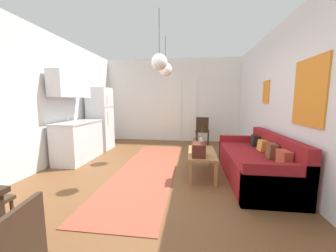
{
  "coord_description": "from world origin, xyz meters",
  "views": [
    {
      "loc": [
        0.68,
        -3.14,
        1.37
      ],
      "look_at": [
        0.11,
        1.45,
        0.76
      ],
      "focal_mm": 20.3,
      "sensor_mm": 36.0,
      "label": 1
    }
  ],
  "objects": [
    {
      "name": "area_rug",
      "position": [
        -0.19,
        0.45,
        0.01
      ],
      "size": [
        1.11,
        3.78,
        0.01
      ],
      "primitive_type": "cube",
      "color": "#9E4733",
      "rests_on": "ground_plane"
    },
    {
      "name": "accent_chair",
      "position": [
        1.02,
        2.81,
        0.49
      ],
      "size": [
        0.47,
        0.45,
        0.88
      ],
      "rotation": [
        0.0,
        0.0,
        3.01
      ],
      "color": "black",
      "rests_on": "ground_plane"
    },
    {
      "name": "pendant_lamp_far",
      "position": [
        0.07,
        1.24,
        2.08
      ],
      "size": [
        0.3,
        0.3,
        0.86
      ],
      "color": "black"
    },
    {
      "name": "handbag",
      "position": [
        0.81,
        0.05,
        0.55
      ],
      "size": [
        0.23,
        0.33,
        0.35
      ],
      "color": "#512319",
      "rests_on": "coffee_table"
    },
    {
      "name": "wall_right",
      "position": [
        2.31,
        -0.0,
        1.39
      ],
      "size": [
        0.12,
        6.98,
        2.79
      ],
      "color": "silver",
      "rests_on": "ground_plane"
    },
    {
      "name": "couch",
      "position": [
        1.84,
        0.24,
        0.28
      ],
      "size": [
        0.88,
        2.04,
        0.8
      ],
      "color": "maroon",
      "rests_on": "ground_plane"
    },
    {
      "name": "ground_plane",
      "position": [
        0.0,
        0.0,
        -0.05
      ],
      "size": [
        5.12,
        7.38,
        0.1
      ],
      "primitive_type": "cube",
      "color": "brown"
    },
    {
      "name": "wall_back",
      "position": [
        0.01,
        3.44,
        1.38
      ],
      "size": [
        4.72,
        0.13,
        2.79
      ],
      "color": "white",
      "rests_on": "ground_plane"
    },
    {
      "name": "wall_left",
      "position": [
        -2.31,
        0.0,
        1.39
      ],
      "size": [
        0.12,
        6.98,
        2.79
      ],
      "color": "silver",
      "rests_on": "ground_plane"
    },
    {
      "name": "bamboo_vase",
      "position": [
        0.89,
        0.64,
        0.54
      ],
      "size": [
        0.09,
        0.09,
        0.43
      ],
      "color": "beige",
      "rests_on": "coffee_table"
    },
    {
      "name": "kitchen_counter",
      "position": [
        -1.94,
        0.88,
        0.76
      ],
      "size": [
        0.59,
        1.25,
        2.01
      ],
      "color": "silver",
      "rests_on": "ground_plane"
    },
    {
      "name": "refrigerator",
      "position": [
        -1.9,
        1.95,
        0.87
      ],
      "size": [
        0.58,
        0.59,
        1.74
      ],
      "color": "white",
      "rests_on": "ground_plane"
    },
    {
      "name": "pendant_lamp_near",
      "position": [
        0.16,
        -0.07,
        1.98
      ],
      "size": [
        0.26,
        0.26,
        0.93
      ],
      "color": "black"
    },
    {
      "name": "coffee_table",
      "position": [
        0.88,
        0.33,
        0.38
      ],
      "size": [
        0.49,
        1.03,
        0.44
      ],
      "color": "#A87542",
      "rests_on": "ground_plane"
    }
  ]
}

